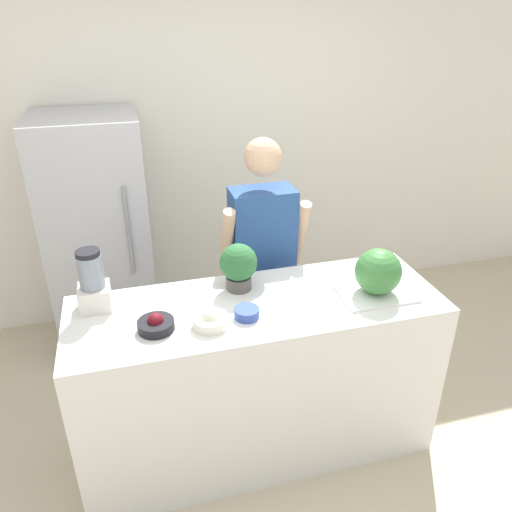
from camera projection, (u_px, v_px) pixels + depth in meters
ground_plane at (274, 487)px, 2.65m from camera, size 14.00×14.00×0.00m
wall_back at (199, 151)px, 3.76m from camera, size 8.00×0.06×2.60m
counter_island at (258, 377)px, 2.71m from camera, size 1.88×0.65×0.95m
refrigerator at (99, 238)px, 3.46m from camera, size 0.68×0.67×1.68m
person at (262, 266)px, 3.06m from camera, size 0.51×0.26×1.64m
cutting_board at (375, 293)px, 2.57m from camera, size 0.38×0.28×0.01m
watermelon at (378, 271)px, 2.52m from camera, size 0.24×0.24×0.24m
bowl_cherries at (156, 324)px, 2.28m from camera, size 0.17×0.17×0.08m
bowl_cream at (210, 320)px, 2.31m from camera, size 0.17×0.17×0.09m
bowl_small_blue at (247, 313)px, 2.38m from camera, size 0.12×0.12×0.05m
blender at (93, 284)px, 2.40m from camera, size 0.15×0.15×0.31m
potted_plant at (238, 265)px, 2.57m from camera, size 0.20×0.20×0.25m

